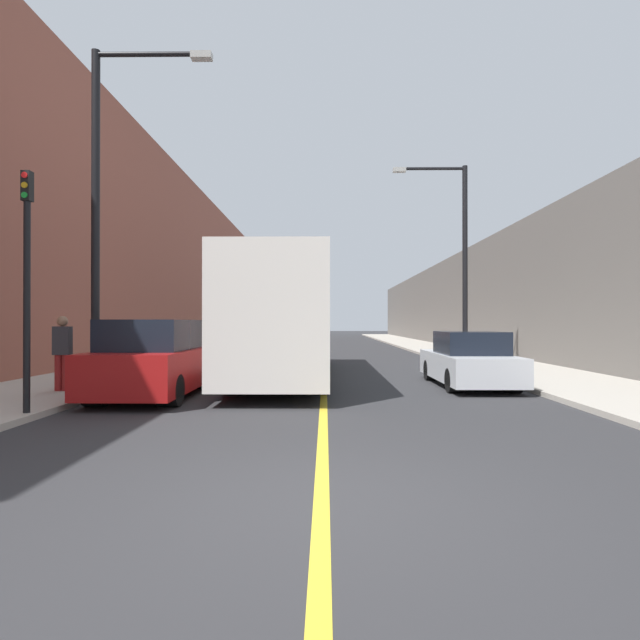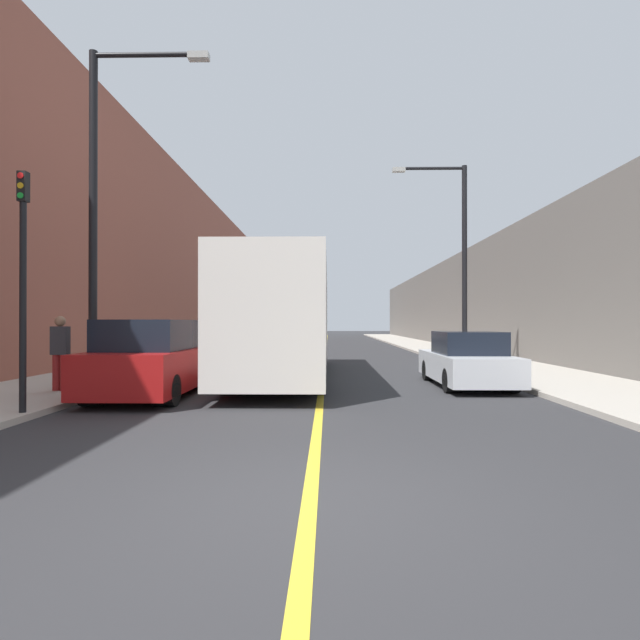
# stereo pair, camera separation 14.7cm
# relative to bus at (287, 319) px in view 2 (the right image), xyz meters

# --- Properties ---
(ground_plane) EXTENTS (200.00, 200.00, 0.00)m
(ground_plane) POSITION_rel_bus_xyz_m (1.16, -11.19, -1.88)
(ground_plane) COLOR #2D2D30
(sidewalk_left) EXTENTS (3.69, 72.00, 0.12)m
(sidewalk_left) POSITION_rel_bus_xyz_m (-5.88, 18.81, -1.82)
(sidewalk_left) COLOR #B2AA9E
(sidewalk_left) RESTS_ON ground
(sidewalk_right) EXTENTS (3.69, 72.00, 0.12)m
(sidewalk_right) POSITION_rel_bus_xyz_m (8.21, 18.81, -1.82)
(sidewalk_right) COLOR #B2AA9E
(sidewalk_right) RESTS_ON ground
(building_row_left) EXTENTS (4.00, 72.00, 11.30)m
(building_row_left) POSITION_rel_bus_xyz_m (-9.73, 18.81, 3.77)
(building_row_left) COLOR brown
(building_row_left) RESTS_ON ground
(building_row_right) EXTENTS (4.00, 72.00, 6.43)m
(building_row_right) POSITION_rel_bus_xyz_m (12.05, 18.81, 1.34)
(building_row_right) COLOR #66605B
(building_row_right) RESTS_ON ground
(road_center_line) EXTENTS (0.16, 72.00, 0.01)m
(road_center_line) POSITION_rel_bus_xyz_m (1.16, 18.81, -1.87)
(road_center_line) COLOR gold
(road_center_line) RESTS_ON ground
(bus) EXTENTS (2.59, 11.96, 3.51)m
(bus) POSITION_rel_bus_xyz_m (0.00, 0.00, 0.00)
(bus) COLOR silver
(bus) RESTS_ON ground
(parked_suv_left) EXTENTS (2.00, 4.46, 1.83)m
(parked_suv_left) POSITION_rel_bus_xyz_m (-2.84, -4.27, -1.03)
(parked_suv_left) COLOR maroon
(parked_suv_left) RESTS_ON ground
(car_right_near) EXTENTS (1.82, 4.42, 1.52)m
(car_right_near) POSITION_rel_bus_xyz_m (5.17, -2.16, -1.19)
(car_right_near) COLOR silver
(car_right_near) RESTS_ON ground
(street_lamp_left) EXTENTS (2.91, 0.24, 8.21)m
(street_lamp_left) POSITION_rel_bus_xyz_m (-4.09, -4.09, 2.93)
(street_lamp_left) COLOR black
(street_lamp_left) RESTS_ON sidewalk_left
(street_lamp_right) EXTENTS (2.91, 0.24, 7.77)m
(street_lamp_right) POSITION_rel_bus_xyz_m (6.40, 3.50, 2.71)
(street_lamp_right) COLOR black
(street_lamp_right) RESTS_ON sidewalk_right
(traffic_light) EXTENTS (0.16, 0.18, 4.40)m
(traffic_light) POSITION_rel_bus_xyz_m (-4.24, -7.01, 0.64)
(traffic_light) COLOR black
(traffic_light) RESTS_ON sidewalk_left
(pedestrian) EXTENTS (0.40, 0.25, 1.80)m
(pedestrian) POSITION_rel_bus_xyz_m (-5.15, -4.07, -0.82)
(pedestrian) COLOR maroon
(pedestrian) RESTS_ON sidewalk_left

